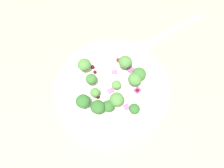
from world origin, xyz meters
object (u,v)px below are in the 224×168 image
(plate, at_px, (112,88))
(broccoli_floret_2, at_px, (84,65))
(broccoli_floret_1, at_px, (94,92))
(fork, at_px, (166,33))
(broccoli_floret_0, at_px, (125,62))

(plate, height_order, broccoli_floret_2, broccoli_floret_2)
(broccoli_floret_2, bearing_deg, broccoli_floret_1, -45.90)
(broccoli_floret_2, distance_m, fork, 0.22)
(plate, relative_size, broccoli_floret_1, 11.92)
(broccoli_floret_0, xyz_separation_m, broccoli_floret_1, (-0.03, -0.09, -0.01))
(broccoli_floret_0, bearing_deg, plate, -96.65)
(plate, height_order, broccoli_floret_1, broccoli_floret_1)
(broccoli_floret_2, relative_size, fork, 0.17)
(broccoli_floret_2, height_order, fork, broccoli_floret_2)
(broccoli_floret_1, xyz_separation_m, fork, (0.08, 0.22, -0.03))
(plate, relative_size, broccoli_floret_0, 8.28)
(broccoli_floret_0, distance_m, broccoli_floret_2, 0.08)
(broccoli_floret_0, height_order, broccoli_floret_2, broccoli_floret_0)
(broccoli_floret_0, relative_size, fork, 0.17)
(plate, distance_m, fork, 0.20)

